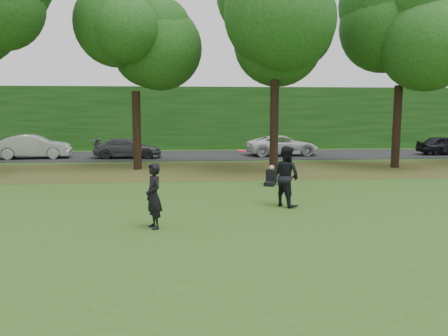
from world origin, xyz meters
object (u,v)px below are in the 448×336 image
object	(u,v)px
player_right	(286,176)
frisbee	(242,151)
player_left	(154,196)
seated_person	(271,178)

from	to	relation	value
player_right	frisbee	xyz separation A→B (m)	(-1.53, -0.71, 0.90)
player_left	frisbee	bearing A→B (deg)	99.34
player_left	seated_person	distance (m)	7.86
player_left	player_right	size ratio (longest dim) A/B	0.88
seated_person	frisbee	bearing A→B (deg)	-86.70
player_left	player_right	distance (m)	4.74
seated_person	player_left	bearing A→B (deg)	-99.72
player_left	frisbee	distance (m)	3.23
frisbee	seated_person	xyz separation A→B (m)	(1.84, 4.80, -1.57)
player_left	player_right	bearing A→B (deg)	96.14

